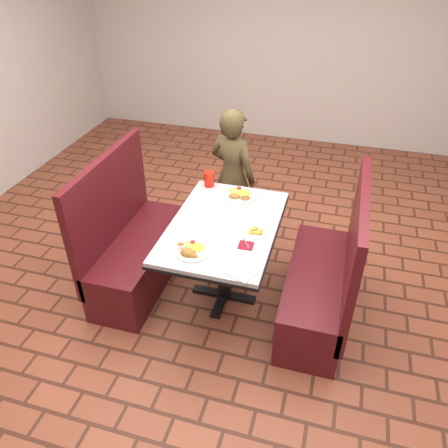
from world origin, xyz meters
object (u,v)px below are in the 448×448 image
(booth_bench_right, at_px, (323,285))
(plantain_plate, at_px, (256,232))
(dining_table, at_px, (224,234))
(red_tumbler, at_px, (209,179))
(booth_bench_left, at_px, (135,250))
(far_dinner_plate, at_px, (240,194))
(diner_person, at_px, (233,176))
(near_dinner_plate, at_px, (191,249))

(booth_bench_right, bearing_deg, plantain_plate, -174.72)
(dining_table, relative_size, red_tumbler, 9.22)
(booth_bench_left, height_order, far_dinner_plate, booth_bench_left)
(booth_bench_right, distance_m, diner_person, 1.37)
(near_dinner_plate, distance_m, red_tumbler, 0.94)
(booth_bench_left, distance_m, plantain_plate, 1.14)
(near_dinner_plate, bearing_deg, dining_table, 72.39)
(booth_bench_right, relative_size, near_dinner_plate, 4.68)
(red_tumbler, bearing_deg, diner_person, 73.41)
(booth_bench_left, xyz_separation_m, booth_bench_right, (1.60, 0.00, 0.00))
(booth_bench_right, bearing_deg, dining_table, 180.00)
(far_dinner_plate, distance_m, red_tumbler, 0.32)
(diner_person, xyz_separation_m, near_dinner_plate, (0.05, -1.30, 0.11))
(near_dinner_plate, bearing_deg, red_tumbler, 100.02)
(booth_bench_left, relative_size, red_tumbler, 9.13)
(plantain_plate, height_order, red_tumbler, red_tumbler)
(booth_bench_right, bearing_deg, diner_person, 136.99)
(far_dinner_plate, bearing_deg, plantain_plate, -62.65)
(booth_bench_left, bearing_deg, plantain_plate, -2.68)
(red_tumbler, bearing_deg, dining_table, -61.66)
(dining_table, bearing_deg, booth_bench_left, 180.00)
(near_dinner_plate, relative_size, far_dinner_plate, 0.89)
(booth_bench_right, bearing_deg, near_dinner_plate, -156.97)
(diner_person, bearing_deg, booth_bench_left, 75.51)
(far_dinner_plate, bearing_deg, booth_bench_right, -28.79)
(diner_person, distance_m, near_dinner_plate, 1.31)
(diner_person, xyz_separation_m, far_dinner_plate, (0.19, -0.48, 0.11))
(far_dinner_plate, height_order, plantain_plate, far_dinner_plate)
(dining_table, relative_size, near_dinner_plate, 4.73)
(far_dinner_plate, height_order, red_tumbler, red_tumbler)
(dining_table, height_order, booth_bench_right, booth_bench_right)
(booth_bench_left, relative_size, plantain_plate, 7.03)
(booth_bench_right, xyz_separation_m, far_dinner_plate, (-0.79, 0.43, 0.45))
(booth_bench_left, bearing_deg, dining_table, 0.00)
(dining_table, xyz_separation_m, red_tumbler, (-0.29, 0.53, 0.16))
(dining_table, xyz_separation_m, booth_bench_left, (-0.80, 0.00, -0.32))
(diner_person, bearing_deg, red_tumbler, 93.29)
(diner_person, relative_size, plantain_plate, 7.79)
(diner_person, bearing_deg, near_dinner_plate, 112.16)
(dining_table, distance_m, near_dinner_plate, 0.43)
(near_dinner_plate, xyz_separation_m, plantain_plate, (0.39, 0.34, -0.02))
(booth_bench_left, bearing_deg, diner_person, 55.63)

